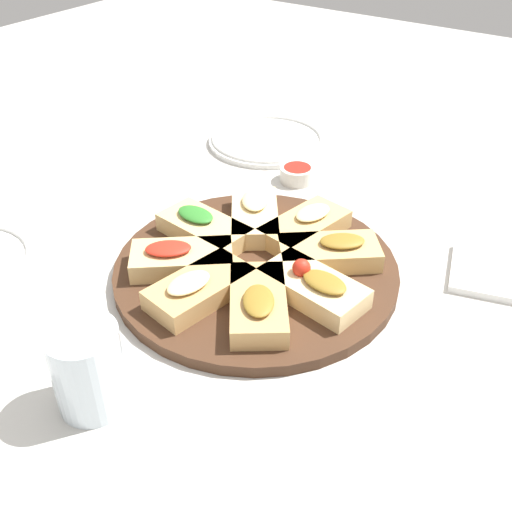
{
  "coord_description": "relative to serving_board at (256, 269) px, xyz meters",
  "views": [
    {
      "loc": [
        -0.59,
        -0.41,
        0.54
      ],
      "look_at": [
        0.0,
        0.0,
        0.03
      ],
      "focal_mm": 42.0,
      "sensor_mm": 36.0,
      "label": 1
    }
  ],
  "objects": [
    {
      "name": "focaccia_slice_4",
      "position": [
        -0.02,
        -0.11,
        0.03
      ],
      "size": [
        0.1,
        0.16,
        0.05
      ],
      "color": "#E5C689",
      "rests_on": "serving_board"
    },
    {
      "name": "focaccia_slice_0",
      "position": [
        0.01,
        0.11,
        0.03
      ],
      "size": [
        0.09,
        0.16,
        0.04
      ],
      "color": "#DBB775",
      "rests_on": "serving_board"
    },
    {
      "name": "focaccia_slice_5",
      "position": [
        0.07,
        -0.09,
        0.03
      ],
      "size": [
        0.15,
        0.16,
        0.04
      ],
      "color": "tan",
      "rests_on": "serving_board"
    },
    {
      "name": "napkin_stack",
      "position": [
        0.19,
        -0.29,
        -0.0
      ],
      "size": [
        0.15,
        0.13,
        0.01
      ],
      "primitive_type": "cube",
      "rotation": [
        0.0,
        0.0,
        0.27
      ],
      "color": "white",
      "rests_on": "ground_plane"
    },
    {
      "name": "serving_board",
      "position": [
        0.0,
        0.0,
        0.0
      ],
      "size": [
        0.42,
        0.42,
        0.02
      ],
      "primitive_type": "cylinder",
      "color": "#422819",
      "rests_on": "ground_plane"
    },
    {
      "name": "focaccia_slice_2",
      "position": [
        -0.11,
        0.02,
        0.03
      ],
      "size": [
        0.16,
        0.1,
        0.04
      ],
      "color": "tan",
      "rests_on": "serving_board"
    },
    {
      "name": "plate_right",
      "position": [
        0.39,
        0.24,
        -0.0
      ],
      "size": [
        0.25,
        0.25,
        0.02
      ],
      "color": "white",
      "rests_on": "ground_plane"
    },
    {
      "name": "ground_plane",
      "position": [
        0.0,
        0.0,
        -0.01
      ],
      "size": [
        3.0,
        3.0,
        0.0
      ],
      "primitive_type": "plane",
      "color": "beige"
    },
    {
      "name": "focaccia_slice_1",
      "position": [
        -0.07,
        0.09,
        0.03
      ],
      "size": [
        0.15,
        0.16,
        0.04
      ],
      "color": "#DBB775",
      "rests_on": "serving_board"
    },
    {
      "name": "dipping_bowl",
      "position": [
        0.29,
        0.1,
        0.01
      ],
      "size": [
        0.07,
        0.07,
        0.03
      ],
      "color": "silver",
      "rests_on": "ground_plane"
    },
    {
      "name": "focaccia_slice_7",
      "position": [
        0.09,
        0.06,
        0.03
      ],
      "size": [
        0.16,
        0.15,
        0.04
      ],
      "color": "#E5C689",
      "rests_on": "serving_board"
    },
    {
      "name": "focaccia_slice_3",
      "position": [
        -0.09,
        -0.06,
        0.03
      ],
      "size": [
        0.16,
        0.15,
        0.04
      ],
      "color": "tan",
      "rests_on": "serving_board"
    },
    {
      "name": "focaccia_slice_6",
      "position": [
        0.11,
        -0.02,
        0.03
      ],
      "size": [
        0.16,
        0.1,
        0.04
      ],
      "color": "tan",
      "rests_on": "serving_board"
    },
    {
      "name": "water_glass",
      "position": [
        -0.31,
        0.02,
        0.05
      ],
      "size": [
        0.08,
        0.08,
        0.11
      ],
      "primitive_type": "cylinder",
      "color": "silver",
      "rests_on": "ground_plane"
    }
  ]
}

